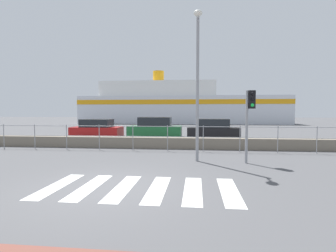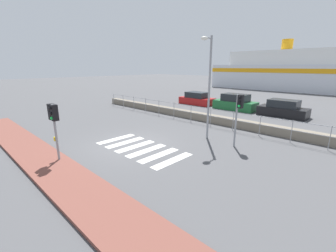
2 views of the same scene
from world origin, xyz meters
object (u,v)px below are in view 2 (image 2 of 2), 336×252
(traffic_light_far, at_px, (239,109))
(ferry_boat, at_px, (304,74))
(parked_car_red, at_px, (197,99))
(streetlamp, at_px, (208,77))
(parked_car_black, at_px, (283,109))
(parked_car_green, at_px, (235,103))
(traffic_light_near, at_px, (54,118))

(traffic_light_far, relative_size, ferry_boat, 0.08)
(ferry_boat, height_order, parked_car_red, ferry_boat)
(streetlamp, xyz_separation_m, parked_car_black, (1.21, 9.64, -2.95))
(streetlamp, bearing_deg, parked_car_red, 129.14)
(ferry_boat, xyz_separation_m, parked_car_red, (-4.70, -23.30, -2.31))
(streetlamp, relative_size, parked_car_green, 1.41)
(parked_car_red, xyz_separation_m, parked_car_black, (9.05, 0.00, 0.02))
(ferry_boat, bearing_deg, streetlamp, -84.54)
(parked_car_red, bearing_deg, traffic_light_far, -44.65)
(streetlamp, bearing_deg, parked_car_green, 108.39)
(ferry_boat, distance_m, parked_car_red, 23.88)
(ferry_boat, bearing_deg, parked_car_black, -79.41)
(parked_car_black, bearing_deg, traffic_light_far, -85.51)
(traffic_light_far, distance_m, ferry_boat, 33.40)
(traffic_light_near, bearing_deg, streetlamp, 69.13)
(traffic_light_far, distance_m, parked_car_black, 9.83)
(traffic_light_far, xyz_separation_m, parked_car_black, (-0.76, 9.70, -1.43))
(traffic_light_near, distance_m, parked_car_black, 17.47)
(traffic_light_near, relative_size, parked_car_black, 0.68)
(traffic_light_far, height_order, ferry_boat, ferry_boat)
(traffic_light_near, height_order, parked_car_green, traffic_light_near)
(ferry_boat, xyz_separation_m, parked_car_black, (4.36, -23.30, -2.29))
(parked_car_red, xyz_separation_m, parked_car_green, (4.64, -0.00, 0.07))
(parked_car_green, bearing_deg, traffic_light_near, -88.60)
(traffic_light_far, height_order, parked_car_black, traffic_light_far)
(traffic_light_near, height_order, streetlamp, streetlamp)
(parked_car_black, bearing_deg, parked_car_green, -180.00)
(streetlamp, bearing_deg, ferry_boat, 95.46)
(parked_car_green, relative_size, parked_car_black, 1.06)
(traffic_light_far, xyz_separation_m, streetlamp, (-1.97, 0.06, 1.53))
(parked_car_red, bearing_deg, traffic_light_near, -73.40)
(traffic_light_near, bearing_deg, parked_car_red, 106.60)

